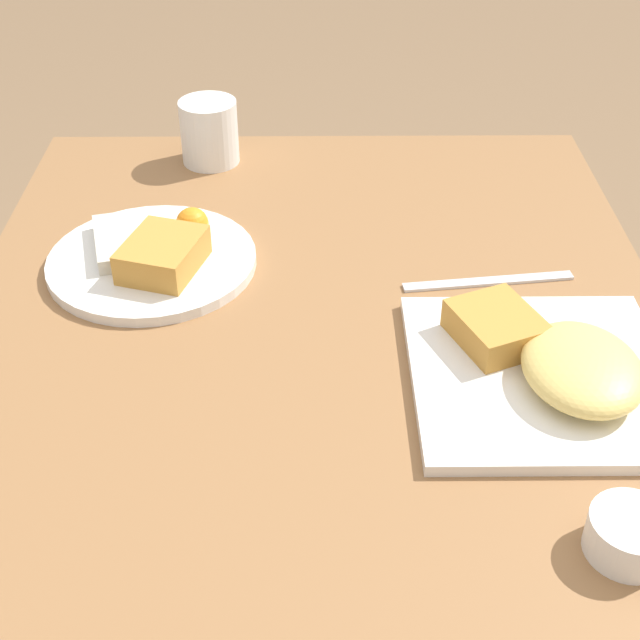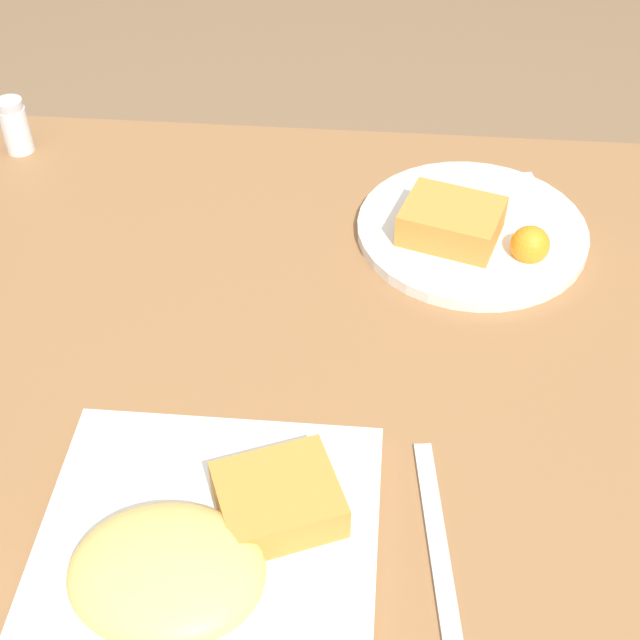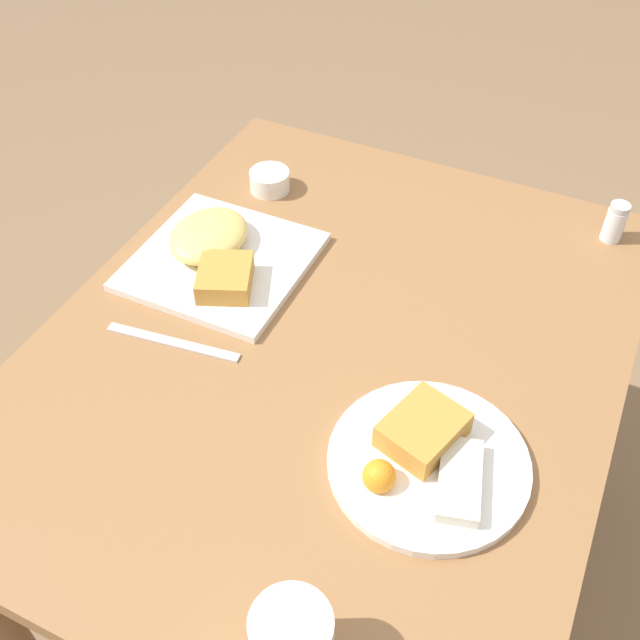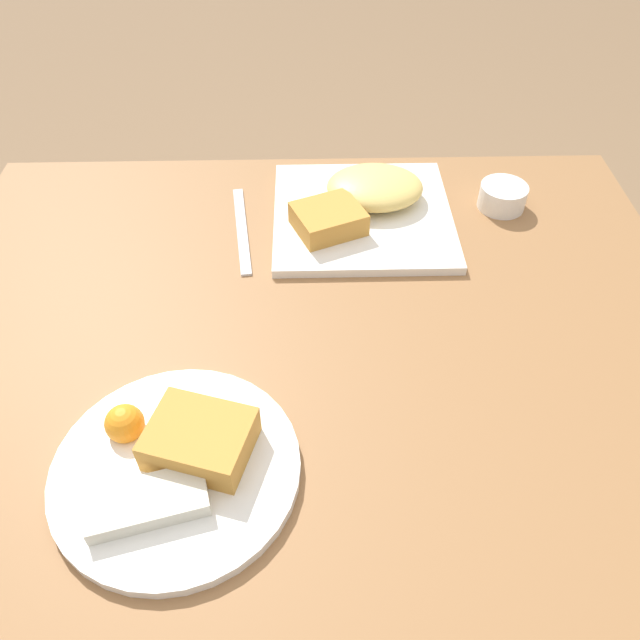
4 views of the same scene
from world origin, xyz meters
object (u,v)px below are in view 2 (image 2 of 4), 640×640
butter_knife (438,549)px  salt_shaker (16,129)px  plate_oval_far (472,226)px  plate_square_near (201,554)px

butter_knife → salt_shaker: bearing=37.0°
butter_knife → plate_oval_far: bearing=-12.8°
salt_shaker → butter_knife: bearing=-45.9°
plate_oval_far → butter_knife: plate_oval_far is taller
plate_square_near → plate_oval_far: (0.23, 0.46, -0.01)m
plate_square_near → salt_shaker: (-0.35, 0.60, 0.01)m
plate_square_near → plate_oval_far: 0.52m
plate_square_near → butter_knife: (0.19, 0.03, -0.02)m
plate_square_near → butter_knife: bearing=9.9°
plate_square_near → salt_shaker: salt_shaker is taller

